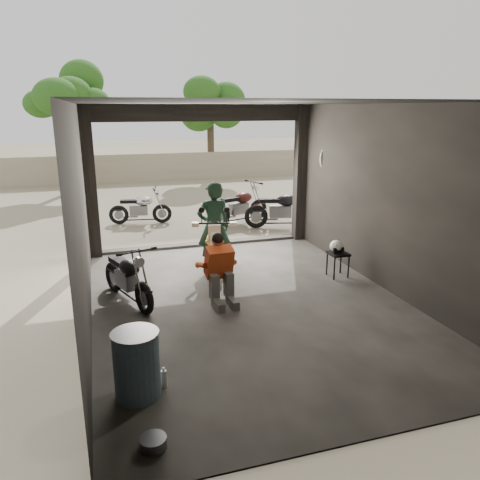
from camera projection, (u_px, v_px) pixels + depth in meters
ground at (249, 304)px, 7.75m from camera, size 80.00×80.00×0.00m
garage at (239, 221)px, 7.90m from camera, size 7.00×7.13×3.20m
boundary_wall at (149, 167)px, 20.45m from camera, size 18.00×0.30×1.20m
tree_left at (67, 83)px, 17.29m from camera, size 2.20×2.20×5.60m
tree_right at (210, 97)px, 20.43m from camera, size 2.20×2.20×5.00m
main_bike at (215, 246)px, 8.88m from camera, size 1.17×1.94×1.20m
left_bike at (127, 273)px, 7.67m from camera, size 1.10×1.62×1.01m
outside_bike_a at (140, 206)px, 12.93m from camera, size 1.57×0.85×1.01m
outside_bike_b at (240, 203)px, 12.94m from camera, size 1.82×1.26×1.14m
outside_bike_c at (282, 206)px, 12.45m from camera, size 1.88×1.13×1.19m
rider at (214, 227)px, 9.06m from camera, size 0.66×0.44×1.79m
mechanic at (221, 272)px, 7.56m from camera, size 0.62×0.81×1.13m
stool at (338, 256)px, 8.84m from camera, size 0.35×0.35×0.49m
helmet at (336, 246)px, 8.83m from camera, size 0.29×0.30×0.23m
oil_drum at (137, 366)px, 5.15m from camera, size 0.62×0.62×0.79m
sign_post at (336, 175)px, 10.44m from camera, size 0.82×0.08×2.46m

